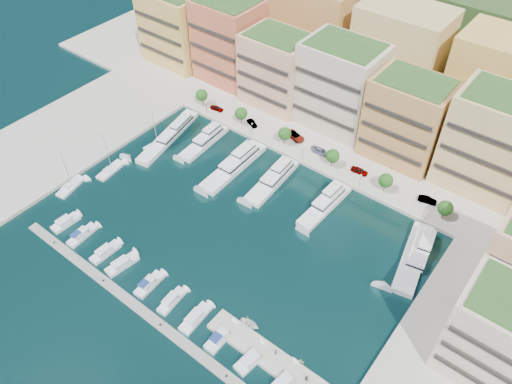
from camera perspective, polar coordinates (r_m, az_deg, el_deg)
ground at (r=123.41m, az=-2.85°, el=-4.00°), size 400.00×400.00×0.00m
north_quay at (r=163.18m, az=11.46°, el=9.00°), size 220.00×64.00×2.00m
west_quay at (r=158.16m, az=-22.35°, el=4.93°), size 34.00×76.00×2.00m
hillside at (r=201.83m, az=18.39°, el=14.91°), size 240.00×40.00×58.00m
south_pontoon at (r=113.20m, az=-14.08°, el=-12.15°), size 72.00×2.20×0.35m
finger_pier at (r=103.04m, az=2.36°, el=-19.03°), size 32.00×5.00×2.00m
apartment_0 at (r=182.21m, az=-9.11°, el=18.15°), size 22.00×16.50×24.80m
apartment_1 at (r=169.23m, az=-3.13°, el=16.88°), size 20.00×16.50×26.80m
apartment_2 at (r=157.41m, az=2.43°, el=13.82°), size 20.00×15.50×22.80m
apartment_3 at (r=148.81m, az=9.60°, el=11.93°), size 22.00×16.50×25.80m
apartment_4 at (r=140.77m, az=16.84°, el=7.96°), size 20.00×15.50×23.80m
apartment_5 at (r=137.70m, az=25.47°, el=5.10°), size 22.00×16.50×26.80m
apartment_east_b at (r=102.54m, az=26.34°, el=-14.70°), size 18.00×14.50×20.80m
backblock_0 at (r=190.10m, az=-1.28°, el=20.70°), size 26.00×18.00×30.00m
backblock_1 at (r=174.42m, az=6.82°, el=18.14°), size 26.00×18.00×30.00m
backblock_2 at (r=162.81m, az=15.97°, el=14.75°), size 26.00×18.00×30.00m
backblock_3 at (r=156.18m, az=25.87°, el=10.54°), size 26.00×18.00×30.00m
tree_0 at (r=160.02m, az=-6.23°, el=10.95°), size 3.80×3.80×5.65m
tree_1 at (r=151.04m, az=-1.71°, el=8.96°), size 3.80×3.80×5.65m
tree_2 at (r=143.29m, az=3.29°, el=6.68°), size 3.80×3.80×5.65m
tree_3 at (r=136.98m, az=8.75°, el=4.10°), size 3.80×3.80×5.65m
tree_4 at (r=132.32m, az=14.63°, el=1.27°), size 3.80×3.80×5.65m
tree_5 at (r=129.47m, az=20.83°, el=-1.74°), size 3.80×3.80×5.65m
lamppost_0 at (r=156.81m, az=-5.69°, el=9.83°), size 0.30×0.30×4.20m
lamppost_1 at (r=147.07m, az=-0.44°, el=7.44°), size 0.30×0.30×4.20m
lamppost_2 at (r=138.98m, az=5.41°, el=4.67°), size 0.30×0.30×4.20m
lamppost_3 at (r=132.85m, az=11.85°, el=1.54°), size 0.30×0.30×4.20m
lamppost_4 at (r=128.97m, az=18.76°, el=-1.84°), size 0.30×0.30×4.20m
yacht_0 at (r=151.00m, az=-9.71°, el=6.60°), size 9.67×27.46×7.30m
yacht_1 at (r=147.20m, az=-5.78°, el=5.88°), size 5.35×18.55×7.30m
yacht_2 at (r=138.47m, az=-2.31°, el=3.26°), size 5.74×24.20×7.30m
yacht_3 at (r=134.05m, az=2.08°, el=1.61°), size 6.17×20.49×7.30m
yacht_4 at (r=128.49m, az=8.02°, el=-1.31°), size 4.98×19.04×7.30m
yacht_6 at (r=121.92m, az=17.77°, el=-6.78°), size 9.12×22.44×7.30m
cruiser_0 at (r=132.11m, az=-20.95°, el=-3.31°), size 3.07×7.20×2.55m
cruiser_1 at (r=127.84m, az=-19.27°, el=-4.68°), size 3.11×8.14×2.66m
cruiser_2 at (r=122.56m, az=-16.84°, el=-6.61°), size 2.75×7.74×2.55m
cruiser_3 at (r=119.20m, az=-15.08°, el=-8.00°), size 3.76×8.11×2.55m
cruiser_4 at (r=114.36m, az=-12.13°, el=-10.29°), size 3.11×7.53×2.66m
cruiser_5 at (r=111.00m, az=-9.62°, el=-12.18°), size 2.95×7.44×2.55m
cruiser_6 at (r=107.97m, az=-6.97°, el=-14.15°), size 3.12×8.05×2.55m
cruiser_7 at (r=105.27m, az=-4.08°, el=-16.21°), size 2.91×7.64×2.66m
cruiser_8 at (r=102.75m, az=-0.57°, el=-18.60°), size 3.72×7.50×2.55m
cruiser_9 at (r=100.80m, az=3.11°, el=-20.98°), size 3.86×8.90×2.55m
sailboat_2 at (r=148.90m, az=-11.28°, el=5.29°), size 3.58×8.20×13.20m
sailboat_1 at (r=143.27m, az=-16.29°, el=2.37°), size 3.80×8.95×13.20m
sailboat_0 at (r=141.62m, az=-20.42°, el=0.54°), size 4.60×9.02×13.20m
tender_0 at (r=106.63m, az=-0.77°, el=-14.88°), size 4.79×3.72×0.91m
tender_3 at (r=103.02m, az=5.06°, el=-18.75°), size 2.12×1.99×0.90m
car_0 at (r=159.02m, az=-4.50°, el=9.54°), size 4.53×2.40×1.47m
car_1 at (r=152.19m, az=-0.46°, el=7.88°), size 4.47×2.99×1.39m
car_2 at (r=147.40m, az=4.51°, el=6.42°), size 6.75×4.47×1.72m
car_3 at (r=142.74m, az=7.42°, el=4.65°), size 5.57×2.45×1.59m
car_4 at (r=138.16m, az=11.75°, el=2.41°), size 4.84×2.26×1.60m
car_5 at (r=134.51m, az=18.98°, el=-0.86°), size 4.94×2.72×1.54m
person_0 at (r=102.15m, az=2.31°, el=-17.80°), size 0.61×0.69×1.59m
person_1 at (r=100.09m, az=5.78°, el=-20.41°), size 0.89×0.73×1.70m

